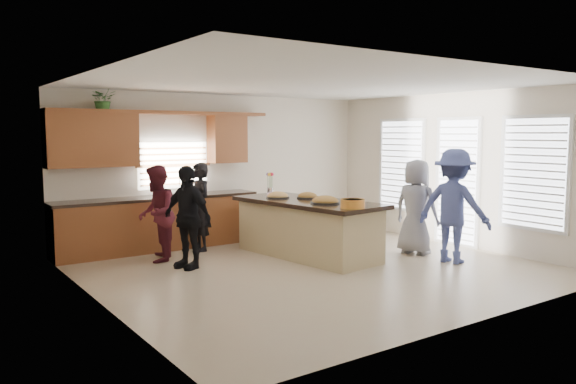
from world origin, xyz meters
TOP-DOWN VIEW (x-y plane):
  - floor at (0.00, 0.00)m, footprint 6.50×6.50m
  - room_shell at (0.00, 0.00)m, footprint 6.52×6.02m
  - back_cabinetry at (-1.47, 2.73)m, footprint 4.08×0.66m
  - right_wall_glazing at (3.22, -0.13)m, footprint 0.06×4.00m
  - island at (0.42, 0.73)m, footprint 1.47×2.82m
  - platter_front at (0.39, 0.24)m, footprint 0.47×0.47m
  - platter_mid at (0.60, 0.98)m, footprint 0.37×0.37m
  - platter_back at (0.19, 1.29)m, footprint 0.41×0.41m
  - salad_bowl at (0.37, -0.45)m, footprint 0.37×0.37m
  - clear_cup at (0.72, -0.23)m, footprint 0.09×0.09m
  - plate_stack at (0.28, 1.59)m, footprint 0.20×0.20m
  - flower_vase at (0.34, 1.75)m, footprint 0.14×0.14m
  - potted_plant at (-2.29, 2.82)m, footprint 0.41×0.36m
  - woman_left_back at (-0.86, 2.19)m, footprint 0.40×0.58m
  - woman_left_mid at (-1.81, 1.82)m, footprint 0.87×0.94m
  - woman_left_front at (-1.60, 1.11)m, footprint 0.67×1.00m
  - woman_right_back at (2.05, -0.97)m, footprint 0.98×1.32m
  - woman_right_front at (2.04, -0.19)m, footprint 0.69×0.89m

SIDE VIEW (x-z plane):
  - floor at x=0.00m, z-range 0.00..0.00m
  - island at x=0.42m, z-range -0.02..0.93m
  - woman_left_back at x=-0.86m, z-range 0.00..1.55m
  - woman_left_mid at x=-1.81m, z-range 0.00..1.56m
  - woman_left_front at x=-1.60m, z-range 0.00..1.58m
  - woman_right_front at x=2.04m, z-range 0.00..1.63m
  - woman_right_back at x=2.05m, z-range 0.00..1.82m
  - back_cabinetry at x=-1.47m, z-range -0.32..2.14m
  - plate_stack at x=0.28m, z-range 0.95..1.00m
  - platter_mid at x=0.60m, z-range 0.90..1.05m
  - platter_back at x=0.19m, z-range 0.89..1.06m
  - platter_front at x=0.39m, z-range 0.88..1.07m
  - clear_cup at x=0.72m, z-range 0.95..1.04m
  - salad_bowl at x=0.37m, z-range 0.96..1.09m
  - flower_vase at x=0.34m, z-range 0.97..1.37m
  - right_wall_glazing at x=3.22m, z-range 0.22..2.47m
  - room_shell at x=0.00m, z-range 0.50..3.31m
  - potted_plant at x=-2.29m, z-range 2.40..2.85m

